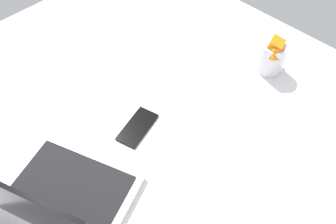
{
  "coord_description": "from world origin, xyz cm",
  "views": [
    {
      "loc": [
        -36.07,
        41.18,
        101.82
      ],
      "look_at": [
        6.42,
        -2.22,
        24.0
      ],
      "focal_mm": 36.01,
      "sensor_mm": 36.0,
      "label": 1
    }
  ],
  "objects": [
    {
      "name": "bed_mattress",
      "position": [
        0.0,
        0.0,
        9.0
      ],
      "size": [
        180.0,
        140.0,
        18.0
      ],
      "primitive_type": "cube",
      "color": "white",
      "rests_on": "ground"
    },
    {
      "name": "laptop",
      "position": [
        8.11,
        34.72,
        22.41
      ],
      "size": [
        38.98,
        33.13,
        23.0
      ],
      "rotation": [
        0.0,
        0.0,
        0.36
      ],
      "color": "silver",
      "rests_on": "bed_mattress"
    },
    {
      "name": "snack_cup",
      "position": [
        -2.02,
        -43.84,
        23.99
      ],
      "size": [
        9.0,
        10.38,
        13.55
      ],
      "color": "silver",
      "rests_on": "bed_mattress"
    },
    {
      "name": "cell_phone",
      "position": [
        12.05,
        5.3,
        18.4
      ],
      "size": [
        10.18,
        15.28,
        0.8
      ],
      "primitive_type": "cube",
      "rotation": [
        0.0,
        0.0,
        3.4
      ],
      "color": "black",
      "rests_on": "bed_mattress"
    }
  ]
}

